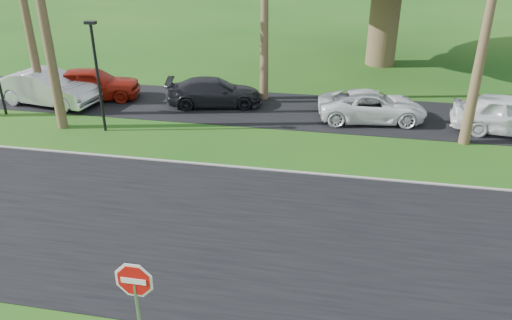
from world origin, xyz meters
The scene contains 11 objects.
ground centered at (0.00, 0.00, 0.00)m, with size 120.00×120.00×0.00m, color #144912.
road centered at (0.00, 2.00, 0.01)m, with size 120.00×8.00×0.02m, color black.
parking_strip centered at (0.00, 12.50, 0.01)m, with size 120.00×5.00×0.02m, color black.
curb centered at (0.00, 6.05, 0.03)m, with size 120.00×0.12×0.06m, color gray.
stop_sign_near centered at (0.50, -3.00, 1.77)m, with size 1.05×0.07×2.62m.
streetlight_right centered at (-6.00, 8.50, 2.65)m, with size 0.45×0.25×4.64m.
car_silver centered at (-10.19, 11.12, 0.83)m, with size 1.76×5.05×1.66m, color silver.
car_red centered at (-8.47, 12.27, 0.80)m, with size 1.90×4.72×1.61m, color #9F1A0D.
car_dark centered at (-2.19, 12.50, 0.67)m, with size 1.86×4.59×1.33m, color black.
car_minivan centered at (5.30, 11.88, 0.67)m, with size 2.21×4.80×1.33m, color white.
car_pickup centered at (11.05, 11.41, 0.82)m, with size 1.95×4.84×1.65m, color white.
Camera 1 is at (4.17, -9.90, 8.23)m, focal length 35.00 mm.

